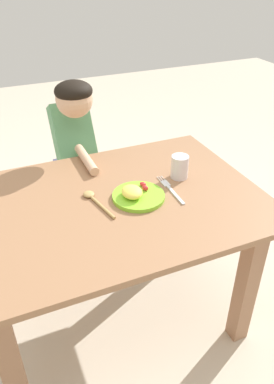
{
  "coord_description": "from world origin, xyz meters",
  "views": [
    {
      "loc": [
        -0.39,
        -1.15,
        1.52
      ],
      "look_at": [
        0.1,
        -0.01,
        0.71
      ],
      "focal_mm": 35.18,
      "sensor_mm": 36.0,
      "label": 1
    }
  ],
  "objects_px": {
    "plate": "(137,195)",
    "fork": "(170,189)",
    "spoon": "(94,199)",
    "person": "(76,164)",
    "drinking_cup": "(180,167)"
  },
  "relations": [
    {
      "from": "spoon",
      "to": "person",
      "type": "bearing_deg",
      "value": -19.14
    },
    {
      "from": "plate",
      "to": "fork",
      "type": "bearing_deg",
      "value": 1.36
    },
    {
      "from": "spoon",
      "to": "drinking_cup",
      "type": "relative_size",
      "value": 2.14
    },
    {
      "from": "plate",
      "to": "spoon",
      "type": "height_order",
      "value": "plate"
    },
    {
      "from": "plate",
      "to": "spoon",
      "type": "bearing_deg",
      "value": 161.91
    },
    {
      "from": "fork",
      "to": "person",
      "type": "relative_size",
      "value": 0.22
    },
    {
      "from": "plate",
      "to": "fork",
      "type": "distance_m",
      "value": 0.15
    },
    {
      "from": "spoon",
      "to": "drinking_cup",
      "type": "distance_m",
      "value": 0.4
    },
    {
      "from": "plate",
      "to": "drinking_cup",
      "type": "bearing_deg",
      "value": 19.18
    },
    {
      "from": "plate",
      "to": "person",
      "type": "xyz_separation_m",
      "value": [
        -0.09,
        0.58,
        -0.13
      ]
    },
    {
      "from": "fork",
      "to": "drinking_cup",
      "type": "xyz_separation_m",
      "value": [
        0.08,
        0.08,
        0.05
      ]
    },
    {
      "from": "plate",
      "to": "spoon",
      "type": "relative_size",
      "value": 0.96
    },
    {
      "from": "spoon",
      "to": "person",
      "type": "distance_m",
      "value": 0.55
    },
    {
      "from": "spoon",
      "to": "person",
      "type": "relative_size",
      "value": 0.21
    },
    {
      "from": "spoon",
      "to": "drinking_cup",
      "type": "xyz_separation_m",
      "value": [
        0.39,
        0.03,
        0.04
      ]
    }
  ]
}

